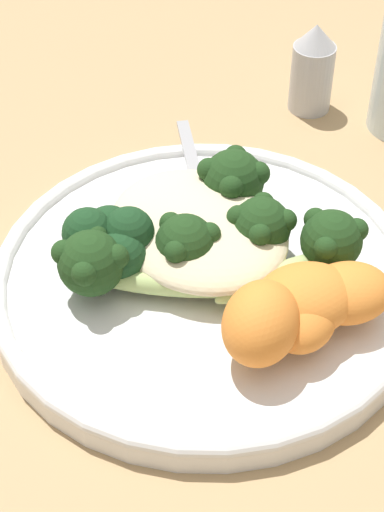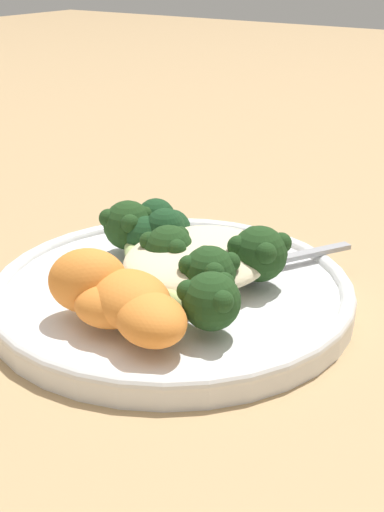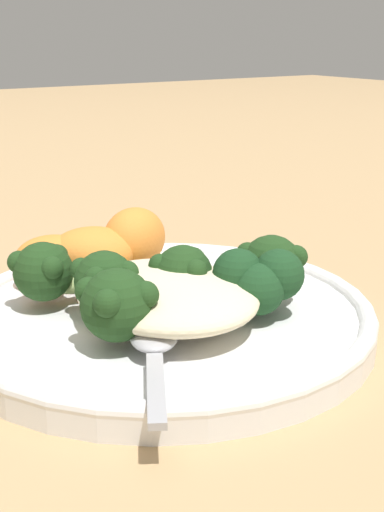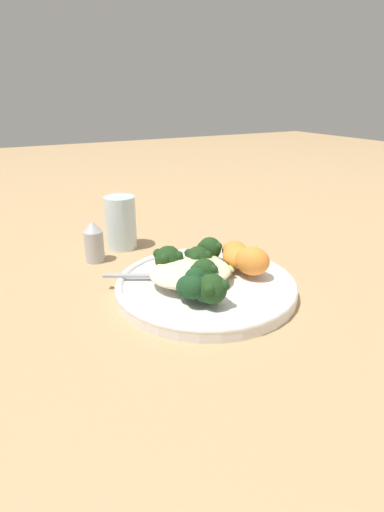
{
  "view_description": "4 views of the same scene",
  "coord_description": "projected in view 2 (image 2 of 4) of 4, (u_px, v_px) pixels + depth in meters",
  "views": [
    {
      "loc": [
        0.29,
        -0.27,
        0.41
      ],
      "look_at": [
        -0.01,
        -0.03,
        0.04
      ],
      "focal_mm": 60.0,
      "sensor_mm": 36.0,
      "label": 1
    },
    {
      "loc": [
        0.38,
        0.27,
        0.26
      ],
      "look_at": [
        -0.02,
        -0.01,
        0.04
      ],
      "focal_mm": 50.0,
      "sensor_mm": 36.0,
      "label": 2
    },
    {
      "loc": [
        -0.39,
        0.21,
        0.19
      ],
      "look_at": [
        -0.03,
        -0.03,
        0.06
      ],
      "focal_mm": 50.0,
      "sensor_mm": 36.0,
      "label": 3
    },
    {
      "loc": [
        -0.3,
        -0.49,
        0.29
      ],
      "look_at": [
        -0.03,
        -0.01,
        0.06
      ],
      "focal_mm": 28.0,
      "sensor_mm": 36.0,
      "label": 4
    }
  ],
  "objects": [
    {
      "name": "ground_plane",
      "position": [
        181.0,
        318.0,
        0.54
      ],
      "size": [
        4.0,
        4.0,
        0.0
      ],
      "primitive_type": "plane",
      "color": "tan"
    },
    {
      "name": "plate",
      "position": [
        172.0,
        292.0,
        0.55
      ],
      "size": [
        0.28,
        0.28,
        0.02
      ],
      "color": "white",
      "rests_on": "ground_plane"
    },
    {
      "name": "quinoa_mound",
      "position": [
        199.0,
        258.0,
        0.55
      ],
      "size": [
        0.13,
        0.11,
        0.03
      ],
      "primitive_type": "ellipsoid",
      "color": "beige",
      "rests_on": "plate"
    },
    {
      "name": "broccoli_stalk_0",
      "position": [
        201.0,
        299.0,
        0.48
      ],
      "size": [
        0.04,
        0.11,
        0.04
      ],
      "rotation": [
        0.0,
        0.0,
        1.42
      ],
      "color": "#ADC675",
      "rests_on": "plate"
    },
    {
      "name": "broccoli_stalk_1",
      "position": [
        200.0,
        274.0,
        0.51
      ],
      "size": [
        0.07,
        0.08,
        0.04
      ],
      "rotation": [
        0.0,
        0.0,
        2.2
      ],
      "color": "#ADC675",
      "rests_on": "plate"
    },
    {
      "name": "broccoli_stalk_2",
      "position": [
        248.0,
        257.0,
        0.54
      ],
      "size": [
        0.11,
        0.08,
        0.04
      ],
      "rotation": [
        0.0,
        0.0,
        2.52
      ],
      "color": "#ADC675",
      "rests_on": "plate"
    },
    {
      "name": "broccoli_stalk_3",
      "position": [
        166.0,
        254.0,
        0.55
      ],
      "size": [
        0.09,
        0.04,
        0.04
      ],
      "rotation": [
        0.0,
        0.0,
        3.37
      ],
      "color": "#ADC675",
      "rests_on": "plate"
    },
    {
      "name": "broccoli_stalk_4",
      "position": [
        130.0,
        231.0,
        0.59
      ],
      "size": [
        0.1,
        0.1,
        0.04
      ],
      "rotation": [
        0.0,
        0.0,
        3.94
      ],
      "color": "#ADC675",
      "rests_on": "plate"
    },
    {
      "name": "sweet_potato_chunk_0",
      "position": [
        133.0,
        300.0,
        0.47
      ],
      "size": [
        0.07,
        0.08,
        0.04
      ],
      "primitive_type": "ellipsoid",
      "rotation": [
        0.0,
        0.0,
        4.4
      ],
      "color": "orange",
      "rests_on": "plate"
    },
    {
      "name": "sweet_potato_chunk_1",
      "position": [
        151.0,
        319.0,
        0.46
      ],
      "size": [
        0.06,
        0.07,
        0.03
      ],
      "primitive_type": "ellipsoid",
      "rotation": [
        0.0,
        0.0,
        1.16
      ],
      "color": "orange",
      "rests_on": "plate"
    },
    {
      "name": "sweet_potato_chunk_2",
      "position": [
        88.0,
        281.0,
        0.49
      ],
      "size": [
        0.07,
        0.07,
        0.05
      ],
      "primitive_type": "ellipsoid",
      "rotation": [
        0.0,
        0.0,
        5.29
      ],
      "color": "orange",
      "rests_on": "plate"
    },
    {
      "name": "sweet_potato_chunk_3",
      "position": [
        111.0,
        305.0,
        0.48
      ],
      "size": [
        0.06,
        0.06,
        0.03
      ],
      "primitive_type": "ellipsoid",
      "rotation": [
        0.0,
        0.0,
        2.1
      ],
      "color": "orange",
      "rests_on": "plate"
    },
    {
      "name": "kale_tuft",
      "position": [
        156.0,
        228.0,
        0.59
      ],
      "size": [
        0.06,
        0.06,
        0.04
      ],
      "color": "#193D1E",
      "rests_on": "plate"
    },
    {
      "name": "spoon",
      "position": [
        268.0,
        260.0,
        0.57
      ],
      "size": [
        0.11,
        0.07,
        0.01
      ],
      "rotation": [
        0.0,
        0.0,
        2.63
      ],
      "color": "#A3A3A8",
      "rests_on": "plate"
    }
  ]
}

